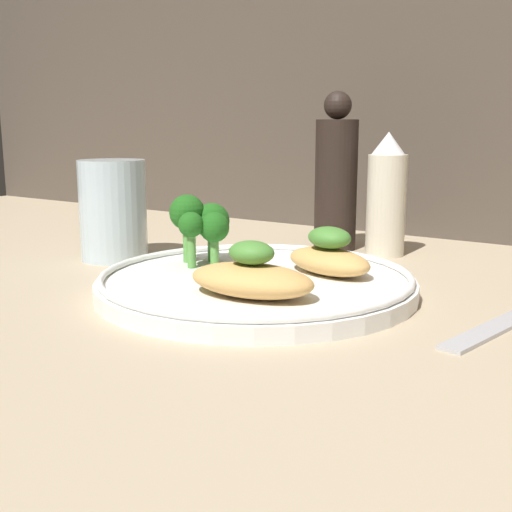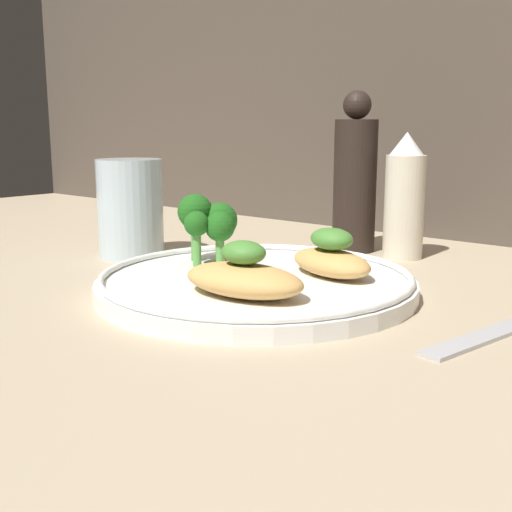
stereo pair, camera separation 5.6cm
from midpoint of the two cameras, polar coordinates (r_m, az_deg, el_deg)
The scene contains 9 objects.
ground_plane at distance 57.35cm, azimuth 2.82°, elevation -3.85°, with size 180.00×180.00×1.00cm, color tan.
plate at distance 56.97cm, azimuth 2.84°, elevation -2.40°, with size 28.30×28.30×2.00cm.
grilled_meat_front at distance 50.60cm, azimuth 2.09°, elevation -1.89°, with size 11.10×6.88×4.46cm.
grilled_meat_middle at distance 58.14cm, azimuth 9.48°, elevation -0.17°, with size 10.17×7.39×4.35cm.
broccoli_bunch at distance 62.69cm, azimuth -1.67°, elevation 3.12°, with size 6.55×6.50×6.72cm.
sauce_bottle at distance 74.04cm, azimuth 15.22°, elevation 4.93°, with size 4.44×4.44×14.02cm.
pepper_grinder at distance 76.81cm, azimuth 10.90°, elevation 6.66°, with size 5.02×5.02×18.64cm.
drinking_glass at distance 73.31cm, azimuth -8.96°, elevation 4.19°, with size 7.35×7.35×11.02cm.
fork at distance 51.07cm, azimuth 24.16°, elevation -5.89°, with size 5.10×17.90×0.60cm.
Camera 2 is at (35.74, -42.30, 14.69)cm, focal length 45.00 mm.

